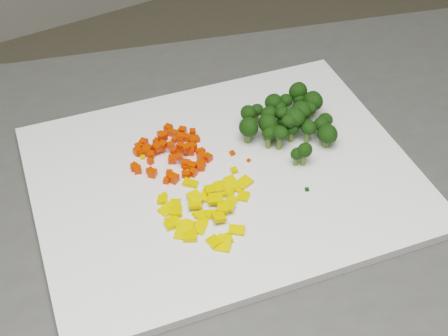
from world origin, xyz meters
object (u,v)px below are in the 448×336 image
cutting_board (224,177)px  broccoli_pile (292,119)px  carrot_pile (170,146)px  pepper_pile (211,205)px

cutting_board → broccoli_pile: (0.11, 0.02, 0.04)m
cutting_board → broccoli_pile: 0.12m
carrot_pile → cutting_board: bearing=-57.4°
pepper_pile → broccoli_pile: (0.16, 0.06, 0.02)m
carrot_pile → broccoli_pile: (0.16, -0.05, 0.01)m
carrot_pile → pepper_pile: carrot_pile is taller
cutting_board → broccoli_pile: size_ratio=3.75×
cutting_board → carrot_pile: size_ratio=4.50×
cutting_board → pepper_pile: pepper_pile is taller
pepper_pile → broccoli_pile: bearing=21.6°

